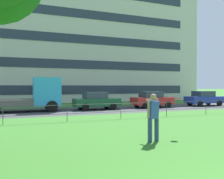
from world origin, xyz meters
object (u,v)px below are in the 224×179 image
(frisbee, at_px, (177,99))
(car_red_left, at_px, (152,99))
(flatbed_truck_far_left, at_px, (28,96))
(apartment_building_background, at_px, (61,35))
(car_dark_green_far_right, at_px, (96,101))
(car_blue_center, at_px, (204,98))
(person_thrower, at_px, (153,116))

(frisbee, height_order, car_red_left, frisbee)
(frisbee, bearing_deg, flatbed_truck_far_left, 112.86)
(frisbee, bearing_deg, apartment_building_background, 89.51)
(frisbee, bearing_deg, car_red_left, 63.35)
(car_dark_green_far_right, relative_size, car_blue_center, 1.00)
(frisbee, relative_size, car_blue_center, 0.07)
(person_thrower, relative_size, frisbee, 6.16)
(person_thrower, height_order, flatbed_truck_far_left, flatbed_truck_far_left)
(person_thrower, bearing_deg, apartment_building_background, 86.74)
(car_red_left, distance_m, apartment_building_background, 20.30)
(car_blue_center, bearing_deg, person_thrower, -137.67)
(flatbed_truck_far_left, distance_m, car_blue_center, 17.61)
(car_blue_center, bearing_deg, flatbed_truck_far_left, 178.62)
(person_thrower, distance_m, car_blue_center, 18.67)
(car_red_left, bearing_deg, flatbed_truck_far_left, 178.15)
(flatbed_truck_far_left, height_order, car_dark_green_far_right, flatbed_truck_far_left)
(car_dark_green_far_right, bearing_deg, car_blue_center, -0.23)
(flatbed_truck_far_left, distance_m, apartment_building_background, 19.71)
(flatbed_truck_far_left, bearing_deg, frisbee, -67.14)
(car_dark_green_far_right, distance_m, apartment_building_background, 19.46)
(frisbee, distance_m, flatbed_truck_far_left, 13.51)
(flatbed_truck_far_left, bearing_deg, car_blue_center, -1.38)
(apartment_building_background, bearing_deg, car_dark_green_far_right, -89.43)
(car_blue_center, bearing_deg, car_dark_green_far_right, 179.77)
(flatbed_truck_far_left, bearing_deg, person_thrower, -73.71)
(frisbee, bearing_deg, person_thrower, -159.07)
(frisbee, height_order, car_dark_green_far_right, frisbee)
(car_red_left, bearing_deg, frisbee, -116.65)
(car_blue_center, bearing_deg, frisbee, -135.79)
(car_blue_center, relative_size, apartment_building_background, 0.10)
(person_thrower, height_order, frisbee, person_thrower)
(car_dark_green_far_right, distance_m, car_red_left, 5.64)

